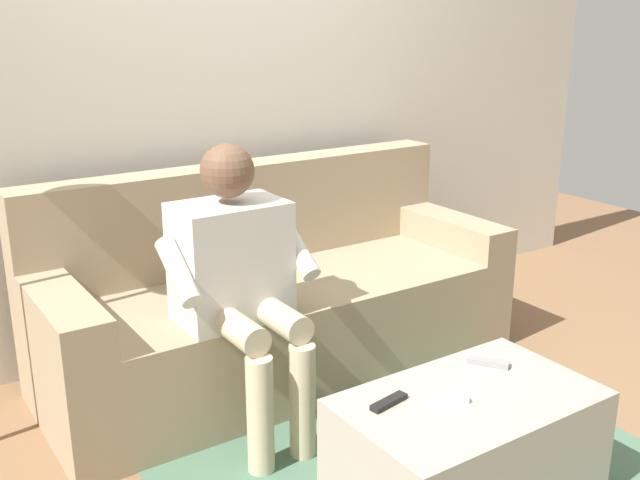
% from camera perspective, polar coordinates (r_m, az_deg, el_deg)
% --- Properties ---
extents(ground_plane, '(8.00, 8.00, 0.00)m').
position_cam_1_polar(ground_plane, '(3.05, 4.00, -14.86)').
color(ground_plane, '#846042').
extents(back_wall, '(5.24, 0.06, 2.76)m').
position_cam_1_polar(back_wall, '(3.69, -8.17, 13.39)').
color(back_wall, beige).
rests_on(back_wall, ground).
extents(couch, '(2.17, 0.84, 0.93)m').
position_cam_1_polar(couch, '(3.46, -3.50, -4.77)').
color(couch, '#9E896B').
rests_on(couch, ground).
extents(coffee_table, '(0.86, 0.52, 0.42)m').
position_cam_1_polar(coffee_table, '(2.62, 11.22, -15.72)').
color(coffee_table, '#A89E8E').
rests_on(coffee_table, ground).
extents(person_solo_seated, '(0.58, 0.56, 1.15)m').
position_cam_1_polar(person_solo_seated, '(2.84, -6.33, -2.56)').
color(person_solo_seated, beige).
rests_on(person_solo_seated, ground).
extents(remote_white, '(0.12, 0.08, 0.02)m').
position_cam_1_polar(remote_white, '(2.45, 10.00, -12.04)').
color(remote_white, white).
rests_on(remote_white, coffee_table).
extents(remote_black, '(0.15, 0.06, 0.02)m').
position_cam_1_polar(remote_black, '(2.42, 5.34, -12.35)').
color(remote_black, black).
rests_on(remote_black, coffee_table).
extents(remote_gray, '(0.12, 0.14, 0.02)m').
position_cam_1_polar(remote_gray, '(2.72, 12.87, -9.19)').
color(remote_gray, gray).
rests_on(remote_gray, coffee_table).
extents(floor_rug, '(1.73, 1.84, 0.01)m').
position_cam_1_polar(floor_rug, '(2.82, 8.60, -17.84)').
color(floor_rug, '#4C7056').
rests_on(floor_rug, ground).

